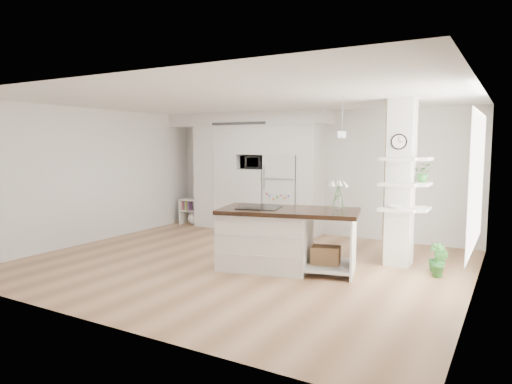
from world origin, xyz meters
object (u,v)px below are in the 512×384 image
Objects in this scene: refrigerator at (285,194)px; kitchen_island at (273,237)px; bookshelf at (192,213)px; floor_plant_a at (440,263)px.

refrigerator is 0.75× the size of kitchen_island.
bookshelf is 6.23m from floor_plant_a.
bookshelf reaches higher than floor_plant_a.
kitchen_island is at bearing -37.52° from bookshelf.
refrigerator is at bearing 99.04° from kitchen_island.
refrigerator reaches higher than kitchen_island.
refrigerator is at bearing 151.35° from floor_plant_a.
bookshelf is at bearing 163.74° from floor_plant_a.
refrigerator is 4.07m from floor_plant_a.
refrigerator reaches higher than bookshelf.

